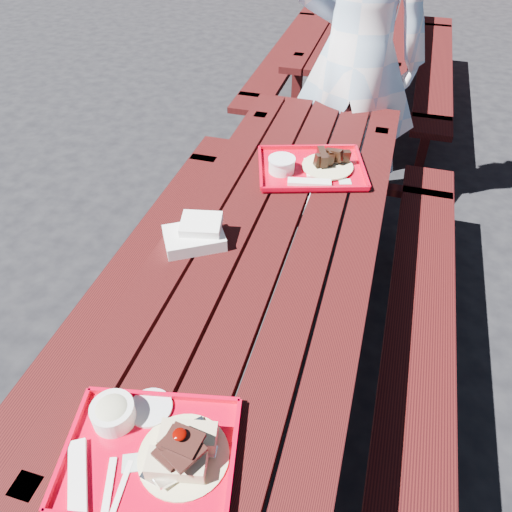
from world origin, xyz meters
name	(u,v)px	position (x,y,z in m)	size (l,w,h in m)	color
ground	(265,372)	(0.00, 0.00, 0.00)	(60.00, 60.00, 0.00)	black
picnic_table_near	(267,283)	(0.00, 0.00, 0.56)	(1.41, 2.40, 0.75)	#380C0A
picnic_table_far	(362,40)	(0.00, 2.80, 0.56)	(1.41, 2.40, 0.75)	#380C0A
near_tray	(151,442)	(-0.07, -0.80, 0.78)	(0.45, 0.38, 0.13)	red
far_tray	(310,167)	(0.04, 0.50, 0.77)	(0.52, 0.45, 0.07)	red
white_cloth	(196,234)	(-0.24, -0.06, 0.78)	(0.25, 0.23, 0.08)	white
person	(357,58)	(0.11, 1.30, 0.95)	(0.69, 0.46, 1.90)	#B0D6F7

